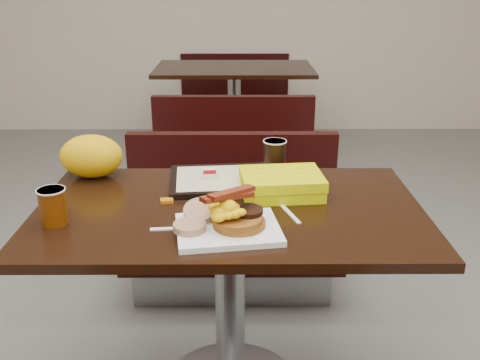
{
  "coord_description": "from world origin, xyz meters",
  "views": [
    {
      "loc": [
        0.03,
        -1.52,
        1.44
      ],
      "look_at": [
        0.03,
        0.05,
        0.82
      ],
      "focal_mm": 40.06,
      "sensor_mm": 36.0,
      "label": 1
    }
  ],
  "objects_px": {
    "bench_far_s": "(234,143)",
    "coffee_cup_far": "(275,155)",
    "fork": "(168,229)",
    "tray": "(228,180)",
    "hashbrown_sleeve_left": "(210,173)",
    "bench_near_n": "(232,222)",
    "table_near": "(230,308)",
    "bench_far_n": "(235,97)",
    "platter": "(228,229)",
    "coffee_cup_near": "(53,207)",
    "knife": "(289,213)",
    "paper_bag": "(91,156)",
    "clamshell": "(282,184)",
    "table_far": "(234,115)",
    "pancake_stack": "(239,221)"
  },
  "relations": [
    {
      "from": "platter",
      "to": "coffee_cup_near",
      "type": "bearing_deg",
      "value": 165.18
    },
    {
      "from": "bench_far_s",
      "to": "fork",
      "type": "bearing_deg",
      "value": -94.78
    },
    {
      "from": "table_far",
      "to": "coffee_cup_far",
      "type": "distance_m",
      "value": 2.36
    },
    {
      "from": "table_far",
      "to": "fork",
      "type": "xyz_separation_m",
      "value": [
        -0.17,
        -2.76,
        0.38
      ]
    },
    {
      "from": "bench_near_n",
      "to": "coffee_cup_near",
      "type": "bearing_deg",
      "value": -121.83
    },
    {
      "from": "fork",
      "to": "tray",
      "type": "bearing_deg",
      "value": 60.62
    },
    {
      "from": "coffee_cup_near",
      "to": "coffee_cup_far",
      "type": "height_order",
      "value": "coffee_cup_far"
    },
    {
      "from": "hashbrown_sleeve_left",
      "to": "coffee_cup_far",
      "type": "distance_m",
      "value": 0.24
    },
    {
      "from": "tray",
      "to": "knife",
      "type": "bearing_deg",
      "value": -58.56
    },
    {
      "from": "coffee_cup_near",
      "to": "bench_near_n",
      "type": "bearing_deg",
      "value": 58.17
    },
    {
      "from": "pancake_stack",
      "to": "paper_bag",
      "type": "height_order",
      "value": "paper_bag"
    },
    {
      "from": "bench_near_n",
      "to": "tray",
      "type": "xyz_separation_m",
      "value": [
        -0.01,
        -0.49,
        0.4
      ]
    },
    {
      "from": "tray",
      "to": "pancake_stack",
      "type": "bearing_deg",
      "value": -89.22
    },
    {
      "from": "bench_far_n",
      "to": "platter",
      "type": "height_order",
      "value": "platter"
    },
    {
      "from": "table_near",
      "to": "fork",
      "type": "bearing_deg",
      "value": -137.95
    },
    {
      "from": "knife",
      "to": "coffee_cup_near",
      "type": "bearing_deg",
      "value": -102.23
    },
    {
      "from": "fork",
      "to": "knife",
      "type": "height_order",
      "value": "same"
    },
    {
      "from": "bench_far_n",
      "to": "coffee_cup_near",
      "type": "height_order",
      "value": "coffee_cup_near"
    },
    {
      "from": "table_near",
      "to": "bench_near_n",
      "type": "height_order",
      "value": "table_near"
    },
    {
      "from": "bench_near_n",
      "to": "hashbrown_sleeve_left",
      "type": "relative_size",
      "value": 14.54
    },
    {
      "from": "bench_far_s",
      "to": "coffee_cup_far",
      "type": "height_order",
      "value": "coffee_cup_far"
    },
    {
      "from": "coffee_cup_near",
      "to": "coffee_cup_far",
      "type": "relative_size",
      "value": 0.99
    },
    {
      "from": "platter",
      "to": "pancake_stack",
      "type": "xyz_separation_m",
      "value": [
        0.03,
        0.01,
        0.02
      ]
    },
    {
      "from": "bench_far_n",
      "to": "knife",
      "type": "bearing_deg",
      "value": -86.88
    },
    {
      "from": "knife",
      "to": "paper_bag",
      "type": "height_order",
      "value": "paper_bag"
    },
    {
      "from": "table_near",
      "to": "tray",
      "type": "bearing_deg",
      "value": 91.95
    },
    {
      "from": "bench_near_n",
      "to": "hashbrown_sleeve_left",
      "type": "distance_m",
      "value": 0.64
    },
    {
      "from": "fork",
      "to": "pancake_stack",
      "type": "bearing_deg",
      "value": -7.98
    },
    {
      "from": "bench_near_n",
      "to": "platter",
      "type": "height_order",
      "value": "platter"
    },
    {
      "from": "fork",
      "to": "bench_near_n",
      "type": "bearing_deg",
      "value": 73.63
    },
    {
      "from": "table_far",
      "to": "hashbrown_sleeve_left",
      "type": "relative_size",
      "value": 17.44
    },
    {
      "from": "paper_bag",
      "to": "tray",
      "type": "bearing_deg",
      "value": -7.16
    },
    {
      "from": "table_near",
      "to": "knife",
      "type": "distance_m",
      "value": 0.42
    },
    {
      "from": "coffee_cup_far",
      "to": "clamshell",
      "type": "relative_size",
      "value": 0.41
    },
    {
      "from": "bench_near_n",
      "to": "bench_far_n",
      "type": "distance_m",
      "value": 2.6
    },
    {
      "from": "coffee_cup_near",
      "to": "bench_far_s",
      "type": "bearing_deg",
      "value": 75.91
    },
    {
      "from": "fork",
      "to": "platter",
      "type": "bearing_deg",
      "value": -10.89
    },
    {
      "from": "bench_far_n",
      "to": "clamshell",
      "type": "height_order",
      "value": "clamshell"
    },
    {
      "from": "bench_near_n",
      "to": "coffee_cup_far",
      "type": "height_order",
      "value": "coffee_cup_far"
    },
    {
      "from": "clamshell",
      "to": "table_near",
      "type": "bearing_deg",
      "value": -154.17
    },
    {
      "from": "coffee_cup_far",
      "to": "bench_near_n",
      "type": "bearing_deg",
      "value": 110.94
    },
    {
      "from": "platter",
      "to": "tray",
      "type": "bearing_deg",
      "value": 82.72
    },
    {
      "from": "coffee_cup_far",
      "to": "paper_bag",
      "type": "bearing_deg",
      "value": -178.52
    },
    {
      "from": "pancake_stack",
      "to": "fork",
      "type": "relative_size",
      "value": 1.05
    },
    {
      "from": "platter",
      "to": "fork",
      "type": "relative_size",
      "value": 2.03
    },
    {
      "from": "pancake_stack",
      "to": "paper_bag",
      "type": "distance_m",
      "value": 0.68
    },
    {
      "from": "bench_far_s",
      "to": "coffee_cup_near",
      "type": "bearing_deg",
      "value": -104.09
    },
    {
      "from": "bench_far_n",
      "to": "hashbrown_sleeve_left",
      "type": "height_order",
      "value": "hashbrown_sleeve_left"
    },
    {
      "from": "bench_near_n",
      "to": "fork",
      "type": "height_order",
      "value": "fork"
    },
    {
      "from": "platter",
      "to": "paper_bag",
      "type": "relative_size",
      "value": 1.3
    }
  ]
}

